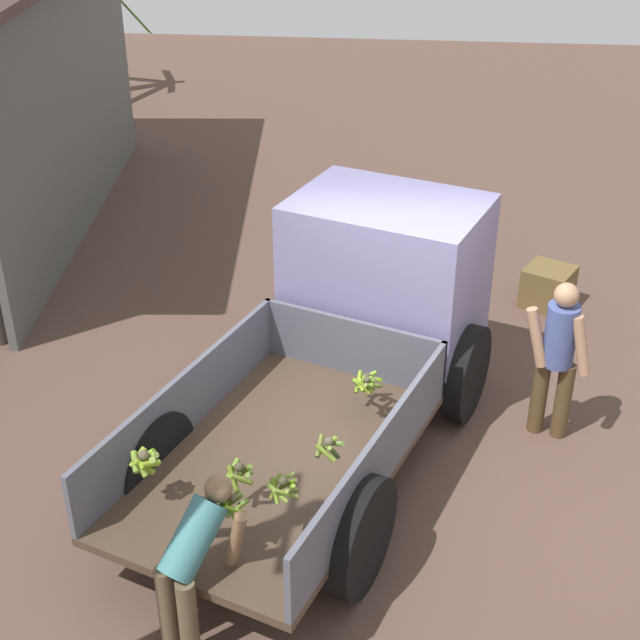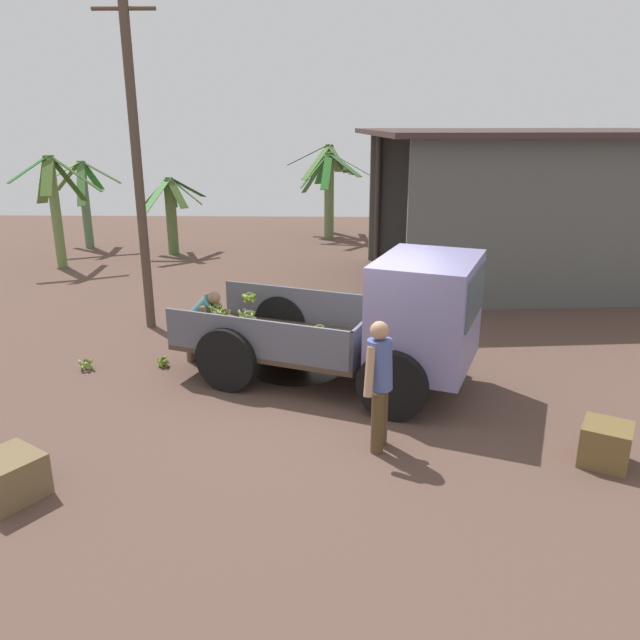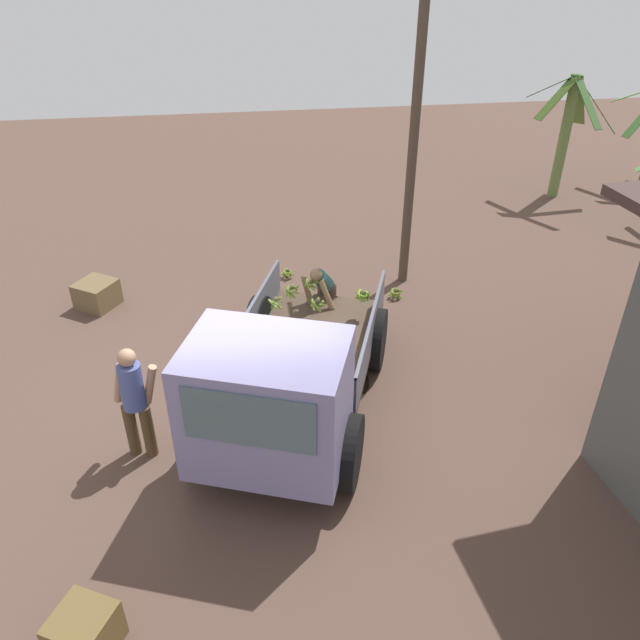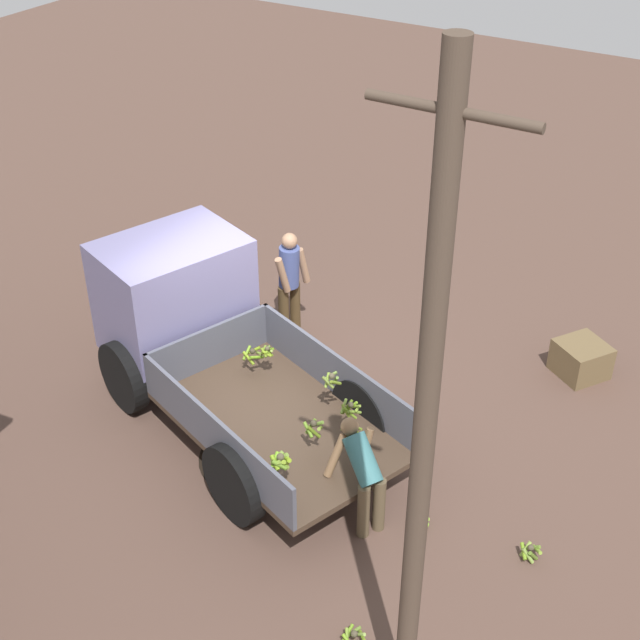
{
  "view_description": "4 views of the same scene",
  "coord_description": "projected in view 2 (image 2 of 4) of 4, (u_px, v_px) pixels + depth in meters",
  "views": [
    {
      "loc": [
        -7.02,
        -0.07,
        5.37
      ],
      "look_at": [
        -0.33,
        0.66,
        1.54
      ],
      "focal_mm": 50.0,
      "sensor_mm": 36.0,
      "label": 1
    },
    {
      "loc": [
        -0.19,
        -8.58,
        3.97
      ],
      "look_at": [
        -0.45,
        0.56,
        1.01
      ],
      "focal_mm": 35.0,
      "sensor_mm": 36.0,
      "label": 2
    },
    {
      "loc": [
        6.84,
        -0.08,
        6.05
      ],
      "look_at": [
        -0.76,
        1.04,
        1.2
      ],
      "focal_mm": 35.0,
      "sensor_mm": 36.0,
      "label": 3
    },
    {
      "loc": [
        -5.83,
        7.88,
        7.62
      ],
      "look_at": [
        -1.05,
        -0.1,
        1.48
      ],
      "focal_mm": 50.0,
      "sensor_mm": 36.0,
      "label": 4
    }
  ],
  "objects": [
    {
      "name": "mud_patch_0",
      "position": [
        297.0,
        368.0,
        10.41
      ],
      "size": [
        1.52,
        1.52,
        0.01
      ],
      "primitive_type": "cylinder",
      "color": "black",
      "rests_on": "ground"
    },
    {
      "name": "warehouse_shed",
      "position": [
        550.0,
        176.0,
        15.42
      ],
      "size": [
        8.65,
        6.87,
        3.72
      ],
      "rotation": [
        0.0,
        0.0,
        0.1
      ],
      "color": "#555652",
      "rests_on": "ground"
    },
    {
      "name": "wooden_crate_1",
      "position": [
        606.0,
        444.0,
        7.47
      ],
      "size": [
        0.74,
        0.74,
        0.51
      ],
      "primitive_type": "cube",
      "rotation": [
        0.0,
        0.0,
        1.09
      ],
      "color": "brown",
      "rests_on": "ground"
    },
    {
      "name": "ground",
      "position": [
        349.0,
        396.0,
        9.37
      ],
      "size": [
        36.0,
        36.0,
        0.0
      ],
      "primitive_type": "plane",
      "color": "brown"
    },
    {
      "name": "person_worker_loading",
      "position": [
        202.0,
        320.0,
        10.48
      ],
      "size": [
        0.79,
        0.69,
        1.28
      ],
      "rotation": [
        0.0,
        0.0,
        -0.52
      ],
      "color": "brown",
      "rests_on": "ground"
    },
    {
      "name": "wooden_crate_0",
      "position": [
        8.0,
        477.0,
        6.79
      ],
      "size": [
        0.89,
        0.89,
        0.49
      ],
      "primitive_type": "cube",
      "rotation": [
        0.0,
        0.0,
        4.13
      ],
      "color": "brown",
      "rests_on": "ground"
    },
    {
      "name": "cargo_truck",
      "position": [
        392.0,
        321.0,
        9.32
      ],
      "size": [
        4.91,
        3.35,
        2.09
      ],
      "rotation": [
        0.0,
        0.0,
        -0.35
      ],
      "color": "#463527",
      "rests_on": "ground"
    },
    {
      "name": "banana_palm_1",
      "position": [
        330.0,
        192.0,
        21.25
      ],
      "size": [
        2.55,
        2.52,
        2.91
      ],
      "color": "#617845",
      "rests_on": "ground"
    },
    {
      "name": "banana_palm_6",
      "position": [
        85.0,
        202.0,
        19.69
      ],
      "size": [
        2.43,
        2.14,
        2.74
      ],
      "color": "#55734D",
      "rests_on": "ground"
    },
    {
      "name": "banana_bunch_on_ground_1",
      "position": [
        182.0,
        326.0,
        12.15
      ],
      "size": [
        0.27,
        0.28,
        0.21
      ],
      "color": "#4B4431",
      "rests_on": "ground"
    },
    {
      "name": "banana_palm_2",
      "position": [
        56.0,
        208.0,
        17.02
      ],
      "size": [
        2.22,
        2.09,
        3.05
      ],
      "color": "olive",
      "rests_on": "ground"
    },
    {
      "name": "utility_pole",
      "position": [
        137.0,
        163.0,
        11.53
      ],
      "size": [
        1.12,
        0.18,
        6.23
      ],
      "color": "#4D3E31",
      "rests_on": "ground"
    },
    {
      "name": "person_foreground_visitor",
      "position": [
        379.0,
        380.0,
        7.62
      ],
      "size": [
        0.42,
        0.66,
        1.68
      ],
      "rotation": [
        0.0,
        0.0,
        2.86
      ],
      "color": "#4E3A21",
      "rests_on": "ground"
    },
    {
      "name": "banana_bunch_on_ground_0",
      "position": [
        163.0,
        361.0,
        10.44
      ],
      "size": [
        0.21,
        0.22,
        0.19
      ],
      "color": "#4E4632",
      "rests_on": "ground"
    },
    {
      "name": "banana_palm_4",
      "position": [
        171.0,
        213.0,
        18.85
      ],
      "size": [
        1.91,
        2.42,
        2.32
      ],
      "color": "#566E38",
      "rests_on": "ground"
    },
    {
      "name": "banana_palm_3",
      "position": [
        328.0,
        185.0,
        22.25
      ],
      "size": [
        2.29,
        2.34,
        3.13
      ],
      "color": "olive",
      "rests_on": "ground"
    },
    {
      "name": "banana_bunch_on_ground_2",
      "position": [
        86.0,
        364.0,
        10.3
      ],
      "size": [
        0.27,
        0.27,
        0.2
      ],
      "color": "#4C4431",
      "rests_on": "ground"
    }
  ]
}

